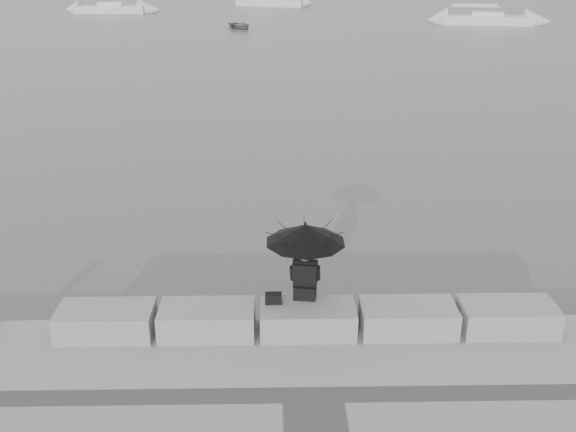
{
  "coord_description": "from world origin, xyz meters",
  "views": [
    {
      "loc": [
        -0.51,
        -9.78,
        6.52
      ],
      "look_at": [
        -0.27,
        3.0,
        1.22
      ],
      "focal_mm": 40.0,
      "sensor_mm": 36.0,
      "label": 1
    }
  ],
  "objects_px": {
    "sailboat_left": "(111,8)",
    "sailboat_right": "(487,19)",
    "seated_person": "(305,242)",
    "dinghy": "(240,25)"
  },
  "relations": [
    {
      "from": "sailboat_left",
      "to": "sailboat_right",
      "type": "relative_size",
      "value": 1.0
    },
    {
      "from": "seated_person",
      "to": "dinghy",
      "type": "xyz_separation_m",
      "value": [
        -3.7,
        50.59,
        -1.77
      ]
    },
    {
      "from": "sailboat_right",
      "to": "dinghy",
      "type": "height_order",
      "value": "sailboat_right"
    },
    {
      "from": "seated_person",
      "to": "sailboat_left",
      "type": "bearing_deg",
      "value": 114.68
    },
    {
      "from": "sailboat_left",
      "to": "seated_person",
      "type": "bearing_deg",
      "value": -71.86
    },
    {
      "from": "dinghy",
      "to": "sailboat_right",
      "type": "bearing_deg",
      "value": -24.63
    },
    {
      "from": "sailboat_right",
      "to": "seated_person",
      "type": "bearing_deg",
      "value": -98.45
    },
    {
      "from": "sailboat_left",
      "to": "dinghy",
      "type": "distance_m",
      "value": 21.98
    },
    {
      "from": "sailboat_left",
      "to": "sailboat_right",
      "type": "bearing_deg",
      "value": -16.38
    },
    {
      "from": "sailboat_left",
      "to": "dinghy",
      "type": "bearing_deg",
      "value": -43.74
    }
  ]
}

